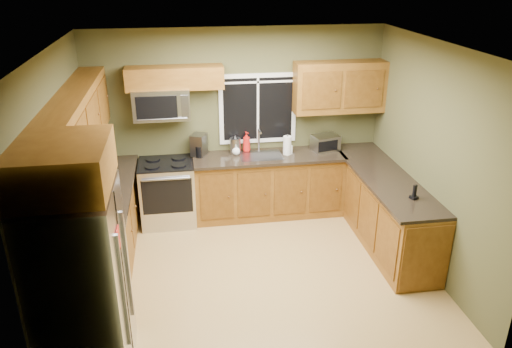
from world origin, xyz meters
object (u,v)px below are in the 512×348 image
object	(u,v)px
microwave	(161,104)
toaster_oven	(325,143)
coffee_maker	(199,146)
cordless_phone	(414,195)
kettle	(235,145)
refrigerator	(82,286)
soap_bottle_c	(236,150)
paper_towel_roll	(287,145)
soap_bottle_b	(288,147)
range	(168,192)
soap_bottle_a	(246,142)

from	to	relation	value
microwave	toaster_oven	xyz separation A→B (m)	(2.32, -0.05, -0.67)
coffee_maker	cordless_phone	world-z (taller)	coffee_maker
toaster_oven	kettle	distance (m)	1.32
coffee_maker	kettle	distance (m)	0.52
refrigerator	microwave	world-z (taller)	microwave
kettle	soap_bottle_c	bearing A→B (deg)	-87.87
microwave	paper_towel_roll	bearing A→B (deg)	-3.91
paper_towel_roll	microwave	bearing A→B (deg)	176.09
toaster_oven	coffee_maker	size ratio (longest dim) A/B	1.36
soap_bottle_b	cordless_phone	distance (m)	2.03
range	soap_bottle_b	distance (m)	1.84
soap_bottle_a	soap_bottle_b	xyz separation A→B (m)	(0.58, -0.20, -0.05)
range	soap_bottle_b	bearing A→B (deg)	1.00
soap_bottle_a	paper_towel_roll	bearing A→B (deg)	-20.77
refrigerator	microwave	size ratio (longest dim) A/B	2.37
toaster_oven	soap_bottle_c	distance (m)	1.32
microwave	coffee_maker	world-z (taller)	microwave
soap_bottle_a	soap_bottle_b	world-z (taller)	soap_bottle_a
refrigerator	toaster_oven	distance (m)	4.15
soap_bottle_b	cordless_phone	world-z (taller)	soap_bottle_b
coffee_maker	cordless_phone	bearing A→B (deg)	-37.00
kettle	soap_bottle_c	size ratio (longest dim) A/B	1.85
toaster_oven	soap_bottle_b	bearing A→B (deg)	-173.95
microwave	coffee_maker	bearing A→B (deg)	3.89
coffee_maker	soap_bottle_a	size ratio (longest dim) A/B	1.06
coffee_maker	soap_bottle_c	distance (m)	0.53
soap_bottle_a	microwave	bearing A→B (deg)	-175.39
paper_towel_roll	cordless_phone	bearing A→B (deg)	-55.14
coffee_maker	soap_bottle_a	world-z (taller)	coffee_maker
soap_bottle_c	coffee_maker	bearing A→B (deg)	174.19
paper_towel_roll	cordless_phone	xyz separation A→B (m)	(1.16, -1.67, -0.08)
soap_bottle_a	refrigerator	bearing A→B (deg)	-121.79
refrigerator	paper_towel_roll	distance (m)	3.70
range	coffee_maker	world-z (taller)	coffee_maker
soap_bottle_b	soap_bottle_c	bearing A→B (deg)	173.49
paper_towel_roll	soap_bottle_c	world-z (taller)	paper_towel_roll
coffee_maker	soap_bottle_c	world-z (taller)	coffee_maker
paper_towel_roll	toaster_oven	bearing A→B (deg)	7.08
kettle	cordless_phone	bearing A→B (deg)	-44.04
coffee_maker	soap_bottle_b	xyz separation A→B (m)	(1.27, -0.14, -0.04)
paper_towel_roll	soap_bottle_a	bearing A→B (deg)	159.23
range	toaster_oven	xyz separation A→B (m)	(2.32, 0.09, 0.59)
refrigerator	soap_bottle_c	bearing A→B (deg)	59.62
kettle	cordless_phone	size ratio (longest dim) A/B	1.56
soap_bottle_b	cordless_phone	xyz separation A→B (m)	(1.14, -1.68, -0.05)
microwave	kettle	xyz separation A→B (m)	(1.00, 0.04, -0.66)
toaster_oven	range	bearing A→B (deg)	-177.76
coffee_maker	paper_towel_roll	xyz separation A→B (m)	(1.25, -0.15, -0.01)
range	cordless_phone	bearing A→B (deg)	-29.69
toaster_oven	refrigerator	bearing A→B (deg)	-136.43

